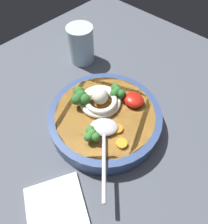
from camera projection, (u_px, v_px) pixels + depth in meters
table_slab at (113, 122)px, 52.89cm from camera, size 92.72×92.72×4.11cm
soup_bowl at (104, 118)px, 48.22cm from camera, size 25.58×25.58×4.59cm
noodle_pile at (100, 100)px, 46.82cm from camera, size 10.55×10.35×4.24cm
soup_spoon at (104, 133)px, 42.31cm from camera, size 14.25×14.87×1.60cm
chili_sauce_dollop at (134, 100)px, 47.16cm from camera, size 4.77×4.29×2.15cm
broccoli_floret_center at (117, 91)px, 47.41cm from camera, size 4.05×3.49×3.20cm
broccoli_floret_rear at (92, 134)px, 40.89cm from camera, size 3.72×3.20×2.94cm
broccoli_floret_left at (81, 97)px, 45.85cm from camera, size 5.03×4.32×3.97cm
carrot_slice_front at (122, 143)px, 41.31cm from camera, size 2.29×2.29×0.78cm
carrot_slice_beside_chili at (118, 129)px, 43.40cm from camera, size 2.13×2.13×0.68cm
drinking_glass at (81, 44)px, 59.92cm from camera, size 7.49×7.49×10.70cm
folded_napkin at (59, 224)px, 36.90cm from camera, size 19.38×16.95×0.80cm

